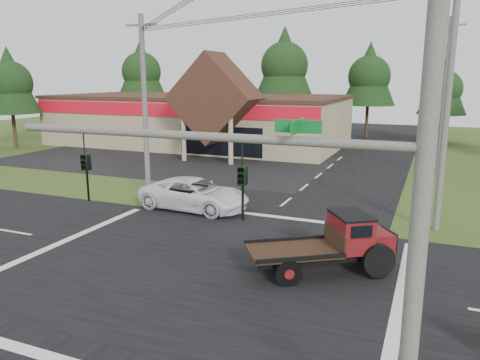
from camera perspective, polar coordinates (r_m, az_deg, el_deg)
The scene contains 18 objects.
ground at distance 18.24m, azimuth -3.89°, elevation -10.34°, with size 120.00×120.00×0.00m, color #344D1B.
road_ns at distance 18.24m, azimuth -3.89°, elevation -10.31°, with size 12.00×120.00×0.02m, color black.
road_ew at distance 18.23m, azimuth -3.89°, elevation -10.30°, with size 120.00×12.00×0.02m, color black.
parking_apron at distance 40.90m, azimuth -9.56°, elevation 2.34°, with size 28.00×14.00×0.02m, color black.
cvs_building at distance 50.48m, azimuth -4.90°, elevation 7.52°, with size 30.40×18.20×9.19m.
traffic_signal_mast at distance 8.15m, azimuth 8.90°, elevation -6.48°, with size 8.12×0.24×7.00m.
utility_pole_nr at distance 7.64m, azimuth 21.54°, elevation 0.94°, with size 2.00×0.30×11.00m.
utility_pole_nw at distance 27.85m, azimuth -11.54°, elevation 8.75°, with size 2.00×0.30×10.50m.
utility_pole_ne at distance 23.04m, azimuth 23.96°, elevation 8.49°, with size 2.00×0.30×11.50m.
utility_pole_n at distance 37.03m, azimuth 23.66°, elevation 9.37°, with size 2.00×0.30×11.20m.
tree_row_a at distance 66.64m, azimuth -11.94°, elevation 13.01°, with size 6.72×6.72×12.12m.
tree_row_b at distance 63.34m, azimuth -3.18°, elevation 12.08°, with size 5.60×5.60×10.10m.
tree_row_c at distance 58.73m, azimuth 5.44°, elevation 13.99°, with size 7.28×7.28×13.13m.
tree_row_d at distance 57.51m, azimuth 15.49°, elevation 12.30°, with size 6.16×6.16×11.11m.
tree_row_e at distance 55.02m, azimuth 23.54°, elevation 10.35°, with size 5.04×5.04×9.09m.
tree_side_w at distance 52.86m, azimuth -26.30°, elevation 10.79°, with size 5.60×5.60×10.10m.
antique_flatbed_truck at distance 17.44m, azimuth 10.03°, elevation -7.66°, with size 2.04×5.34×2.23m, color #530C0B, non-canonical shape.
white_pickup at distance 25.52m, azimuth -5.55°, elevation -1.72°, with size 2.79×6.05×1.68m, color white.
Camera 1 is at (7.60, -15.01, 7.04)m, focal length 35.00 mm.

